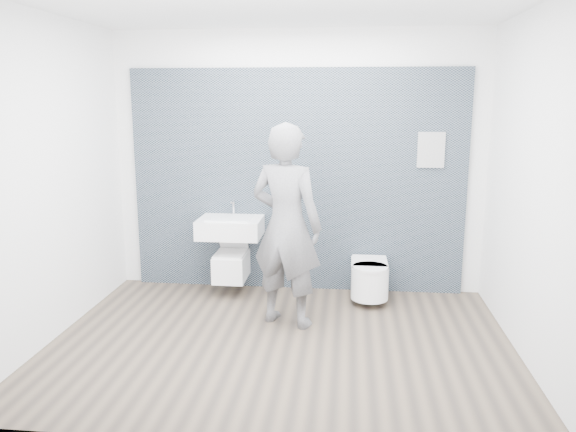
# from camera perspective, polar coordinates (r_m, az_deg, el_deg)

# --- Properties ---
(ground) EXTENTS (4.00, 4.00, 0.00)m
(ground) POSITION_cam_1_polar(r_m,az_deg,el_deg) (5.02, -0.76, -12.68)
(ground) COLOR brown
(ground) RESTS_ON ground
(room_shell) EXTENTS (4.00, 4.00, 4.00)m
(room_shell) POSITION_cam_1_polar(r_m,az_deg,el_deg) (4.58, -0.82, 7.53)
(room_shell) COLOR white
(room_shell) RESTS_ON ground
(tile_wall) EXTENTS (3.60, 0.06, 2.40)m
(tile_wall) POSITION_cam_1_polar(r_m,az_deg,el_deg) (6.38, 0.86, -7.20)
(tile_wall) COLOR black
(tile_wall) RESTS_ON ground
(washbasin) EXTENTS (0.67, 0.50, 0.50)m
(washbasin) POSITION_cam_1_polar(r_m,az_deg,el_deg) (6.01, -5.88, -1.11)
(washbasin) COLOR white
(washbasin) RESTS_ON ground
(toilet_square) EXTENTS (0.33, 0.48, 0.59)m
(toilet_square) POSITION_cam_1_polar(r_m,az_deg,el_deg) (6.13, -5.78, -4.89)
(toilet_square) COLOR white
(toilet_square) RESTS_ON ground
(toilet_rounded) EXTENTS (0.38, 0.65, 0.35)m
(toilet_rounded) POSITION_cam_1_polar(r_m,az_deg,el_deg) (5.94, 8.27, -6.30)
(toilet_rounded) COLOR white
(toilet_rounded) RESTS_ON ground
(info_placard) EXTENTS (0.28, 0.03, 0.37)m
(info_placard) POSITION_cam_1_polar(r_m,az_deg,el_deg) (6.37, 13.61, -7.59)
(info_placard) COLOR silver
(info_placard) RESTS_ON ground
(visitor) EXTENTS (0.80, 0.65, 1.88)m
(visitor) POSITION_cam_1_polar(r_m,az_deg,el_deg) (5.13, -0.17, -1.02)
(visitor) COLOR slate
(visitor) RESTS_ON ground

